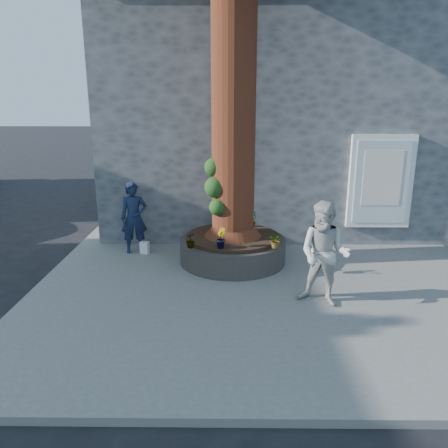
{
  "coord_description": "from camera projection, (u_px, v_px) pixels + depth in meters",
  "views": [
    {
      "loc": [
        0.71,
        -7.09,
        3.52
      ],
      "look_at": [
        0.62,
        1.01,
        1.25
      ],
      "focal_mm": 35.0,
      "sensor_mm": 36.0,
      "label": 1
    }
  ],
  "objects": [
    {
      "name": "ground",
      "position": [
        189.0,
        307.0,
        7.78
      ],
      "size": [
        120.0,
        120.0,
        0.0
      ],
      "primitive_type": "plane",
      "color": "black",
      "rests_on": "ground"
    },
    {
      "name": "pavement",
      "position": [
        268.0,
        282.0,
        8.71
      ],
      "size": [
        9.0,
        8.0,
        0.12
      ],
      "primitive_type": "cube",
      "color": "slate",
      "rests_on": "ground"
    },
    {
      "name": "yellow_line",
      "position": [
        42.0,
        283.0,
        8.78
      ],
      "size": [
        0.1,
        30.0,
        0.01
      ],
      "primitive_type": "cube",
      "color": "yellow",
      "rests_on": "ground"
    },
    {
      "name": "stone_shop",
      "position": [
        285.0,
        114.0,
        13.83
      ],
      "size": [
        10.3,
        8.3,
        6.3
      ],
      "color": "#494C4E",
      "rests_on": "ground"
    },
    {
      "name": "planter",
      "position": [
        233.0,
        249.0,
        9.59
      ],
      "size": [
        2.3,
        2.3,
        0.6
      ],
      "color": "black",
      "rests_on": "pavement"
    },
    {
      "name": "man",
      "position": [
        134.0,
        218.0,
        10.05
      ],
      "size": [
        0.69,
        0.54,
        1.65
      ],
      "primitive_type": "imported",
      "rotation": [
        0.0,
        0.0,
        0.27
      ],
      "color": "#16203D",
      "rests_on": "pavement"
    },
    {
      "name": "woman",
      "position": [
        324.0,
        254.0,
        7.4
      ],
      "size": [
        1.1,
        1.01,
        1.82
      ],
      "primitive_type": "imported",
      "rotation": [
        0.0,
        0.0,
        -0.46
      ],
      "color": "#B6B5AE",
      "rests_on": "pavement"
    },
    {
      "name": "shopping_bag",
      "position": [
        145.0,
        248.0,
        10.13
      ],
      "size": [
        0.23,
        0.18,
        0.28
      ],
      "primitive_type": "cube",
      "rotation": [
        0.0,
        0.0,
        -0.33
      ],
      "color": "white",
      "rests_on": "pavement"
    },
    {
      "name": "plant_a",
      "position": [
        253.0,
        218.0,
        10.12
      ],
      "size": [
        0.25,
        0.25,
        0.4
      ],
      "primitive_type": "imported",
      "rotation": [
        0.0,
        0.0,
        0.7
      ],
      "color": "gray",
      "rests_on": "planter"
    },
    {
      "name": "plant_b",
      "position": [
        221.0,
        238.0,
        8.64
      ],
      "size": [
        0.25,
        0.25,
        0.41
      ],
      "primitive_type": "imported",
      "rotation": [
        0.0,
        0.0,
        1.71
      ],
      "color": "gray",
      "rests_on": "planter"
    },
    {
      "name": "plant_c",
      "position": [
        191.0,
        240.0,
        8.66
      ],
      "size": [
        0.23,
        0.23,
        0.3
      ],
      "primitive_type": "imported",
      "rotation": [
        0.0,
        0.0,
        3.61
      ],
      "color": "gray",
      "rests_on": "planter"
    },
    {
      "name": "plant_d",
      "position": [
        276.0,
        241.0,
        8.64
      ],
      "size": [
        0.37,
        0.37,
        0.3
      ],
      "primitive_type": "imported",
      "rotation": [
        0.0,
        0.0,
        5.46
      ],
      "color": "gray",
      "rests_on": "planter"
    }
  ]
}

